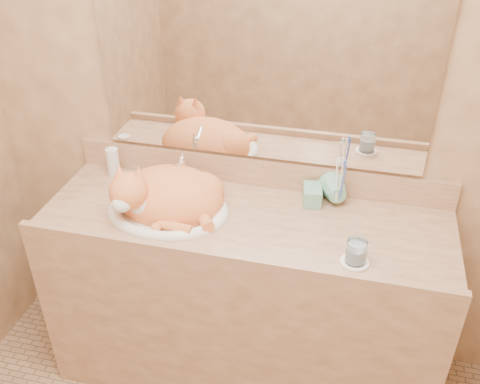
% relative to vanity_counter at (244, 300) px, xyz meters
% --- Properties ---
extents(wall_back, '(2.40, 0.02, 2.50)m').
position_rel_vanity_counter_xyz_m(wall_back, '(0.00, 0.28, 0.82)').
color(wall_back, '#8A603F').
rests_on(wall_back, ground).
extents(vanity_counter, '(1.60, 0.55, 0.85)m').
position_rel_vanity_counter_xyz_m(vanity_counter, '(0.00, 0.00, 0.00)').
color(vanity_counter, brown).
rests_on(vanity_counter, floor).
extents(mirror, '(1.30, 0.02, 0.80)m').
position_rel_vanity_counter_xyz_m(mirror, '(0.00, 0.26, 0.97)').
color(mirror, white).
rests_on(mirror, wall_back).
extents(sink_basin, '(0.56, 0.50, 0.15)m').
position_rel_vanity_counter_xyz_m(sink_basin, '(-0.30, -0.02, 0.50)').
color(sink_basin, white).
rests_on(sink_basin, vanity_counter).
extents(faucet, '(0.05, 0.12, 0.16)m').
position_rel_vanity_counter_xyz_m(faucet, '(-0.30, 0.16, 0.51)').
color(faucet, white).
rests_on(faucet, vanity_counter).
extents(cat, '(0.45, 0.38, 0.23)m').
position_rel_vanity_counter_xyz_m(cat, '(-0.32, -0.01, 0.50)').
color(cat, orange).
rests_on(cat, sink_basin).
extents(soap_dispenser, '(0.08, 0.09, 0.16)m').
position_rel_vanity_counter_xyz_m(soap_dispenser, '(0.25, 0.13, 0.51)').
color(soap_dispenser, '#6CAD94').
rests_on(soap_dispenser, vanity_counter).
extents(toothbrush_cup, '(0.15, 0.15, 0.11)m').
position_rel_vanity_counter_xyz_m(toothbrush_cup, '(0.34, 0.16, 0.48)').
color(toothbrush_cup, '#6CAD94').
rests_on(toothbrush_cup, vanity_counter).
extents(toothbrushes, '(0.04, 0.04, 0.23)m').
position_rel_vanity_counter_xyz_m(toothbrushes, '(0.34, 0.16, 0.56)').
color(toothbrushes, white).
rests_on(toothbrushes, toothbrush_cup).
extents(saucer, '(0.10, 0.10, 0.01)m').
position_rel_vanity_counter_xyz_m(saucer, '(0.43, -0.16, 0.43)').
color(saucer, white).
rests_on(saucer, vanity_counter).
extents(water_glass, '(0.07, 0.07, 0.08)m').
position_rel_vanity_counter_xyz_m(water_glass, '(0.43, -0.16, 0.48)').
color(water_glass, white).
rests_on(water_glass, saucer).
extents(lotion_bottle, '(0.05, 0.05, 0.13)m').
position_rel_vanity_counter_xyz_m(lotion_bottle, '(-0.63, 0.19, 0.49)').
color(lotion_bottle, white).
rests_on(lotion_bottle, vanity_counter).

